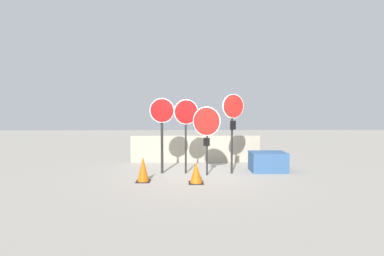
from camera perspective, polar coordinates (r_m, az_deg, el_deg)
ground_plane at (r=9.80m, az=1.07°, el=-8.79°), size 40.00×40.00×0.00m
fence_back at (r=11.87m, az=0.66°, el=-4.01°), size 5.11×0.12×1.06m
stop_sign_0 at (r=9.75m, az=-5.74°, el=1.38°), size 0.79×0.20×2.46m
stop_sign_1 at (r=9.68m, az=-1.14°, el=1.90°), size 0.79×0.23×2.42m
stop_sign_2 at (r=9.41m, az=2.80°, el=0.58°), size 0.86×0.39×2.19m
stop_sign_3 at (r=9.74m, az=7.79°, el=2.46°), size 0.74×0.33×2.59m
traffic_cone_0 at (r=8.60m, az=0.79°, el=-8.52°), size 0.42×0.42×0.61m
traffic_cone_1 at (r=8.88m, az=-9.31°, el=-7.78°), size 0.40×0.40×0.73m
storage_crate at (r=10.51m, az=14.26°, el=-6.24°), size 1.18×0.87×0.65m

